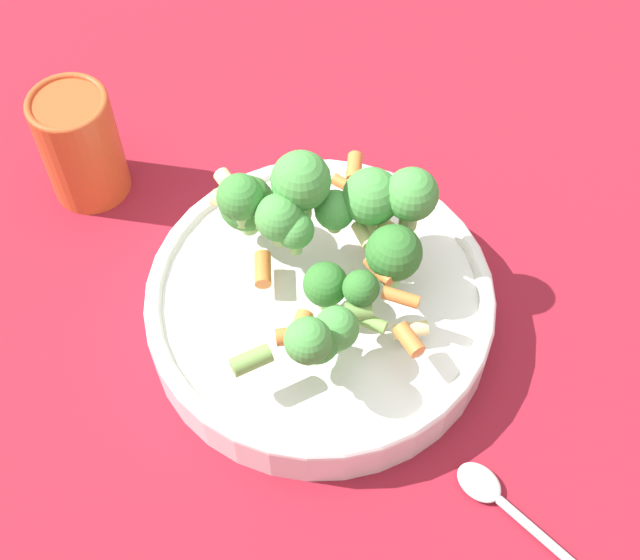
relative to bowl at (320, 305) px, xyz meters
name	(u,v)px	position (x,y,z in m)	size (l,w,h in m)	color
ground_plane	(320,321)	(0.00, 0.00, -0.03)	(3.00, 3.00, 0.00)	maroon
bowl	(320,305)	(0.00, 0.00, 0.00)	(0.28, 0.28, 0.05)	white
pasta_salad	(325,235)	(0.00, -0.02, 0.07)	(0.20, 0.23, 0.10)	#8CB766
cup	(80,144)	(0.24, -0.09, 0.03)	(0.07, 0.07, 0.11)	#CC4C23
spoon	(514,513)	(-0.18, 0.12, -0.02)	(0.15, 0.09, 0.01)	silver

